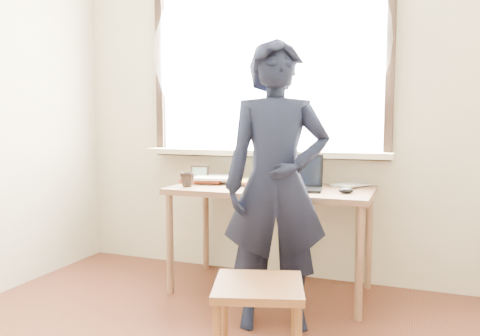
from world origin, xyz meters
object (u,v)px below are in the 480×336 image
at_px(desk, 271,198).
at_px(laptop, 297,181).
at_px(mug_dark, 187,180).
at_px(work_chair, 258,297).
at_px(mug_white, 259,177).
at_px(person, 276,185).

distance_m(desk, laptop, 0.23).
relative_size(desk, mug_dark, 13.22).
bearing_deg(work_chair, mug_white, 108.18).
distance_m(desk, mug_dark, 0.58).
height_order(desk, laptop, laptop).
bearing_deg(mug_dark, person, -25.14).
bearing_deg(mug_dark, mug_white, 43.33).
relative_size(mug_dark, person, 0.06).
xyz_separation_m(desk, work_chair, (0.25, -1.01, -0.29)).
bearing_deg(mug_dark, work_chair, -46.68).
bearing_deg(person, desk, 90.60).
bearing_deg(laptop, person, -89.78).
xyz_separation_m(mug_white, person, (0.34, -0.71, 0.04)).
bearing_deg(desk, person, -70.14).
distance_m(work_chair, person, 0.68).
xyz_separation_m(desk, laptop, (0.18, -0.03, 0.13)).
bearing_deg(work_chair, laptop, 93.71).
height_order(desk, person, person).
distance_m(mug_white, mug_dark, 0.54).
bearing_deg(mug_dark, desk, 17.39).
xyz_separation_m(laptop, person, (0.00, -0.48, 0.03)).
bearing_deg(mug_dark, laptop, 10.72).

